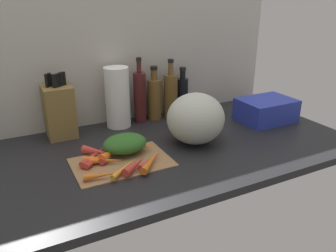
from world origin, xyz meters
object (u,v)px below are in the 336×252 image
object	(u,v)px
winter_squash	(196,119)
bottle_0	(140,96)
cutting_board	(122,162)
carrot_1	(106,160)
carrot_9	(151,160)
dish_rack	(266,110)
carrot_4	(110,153)
carrot_3	(101,175)
bottle_3	(182,94)
carrot_6	(93,155)
carrot_5	(109,154)
carrot_7	(98,152)
carrot_11	(151,161)
carrot_0	(140,146)
carrot_12	(98,159)
paper_towel_roll	(117,97)
bottle_2	(171,95)
carrot_2	(135,165)
knife_block	(59,111)
bottle_1	(154,98)
carrot_10	(125,168)
carrot_8	(100,156)

from	to	relation	value
winter_squash	bottle_0	xyz separation A→B (cm)	(-10.77, 33.17, 2.08)
cutting_board	carrot_1	xyz separation A→B (cm)	(-5.78, 0.75, 1.58)
carrot_9	dish_rack	distance (cm)	70.89
carrot_1	carrot_4	size ratio (longest dim) A/B	1.10
carrot_3	bottle_3	bearing A→B (deg)	39.28
carrot_6	carrot_5	bearing A→B (deg)	-14.90
carrot_1	dish_rack	distance (cm)	83.96
carrot_7	carrot_1	bearing A→B (deg)	-85.27
carrot_9	carrot_11	size ratio (longest dim) A/B	0.89
carrot_0	carrot_12	size ratio (longest dim) A/B	1.10
paper_towel_roll	dish_rack	bearing A→B (deg)	-21.52
carrot_6	bottle_2	distance (cm)	57.06
carrot_11	bottle_2	world-z (taller)	bottle_2
carrot_1	carrot_11	size ratio (longest dim) A/B	0.76
carrot_2	knife_block	bearing A→B (deg)	111.30
carrot_4	dish_rack	distance (cm)	80.49
bottle_1	bottle_2	xyz separation A→B (cm)	(8.31, -1.31, 0.78)
bottle_3	carrot_7	bearing A→B (deg)	-150.66
carrot_7	bottle_2	world-z (taller)	bottle_2
carrot_5	bottle_1	size ratio (longest dim) A/B	0.50
carrot_11	carrot_5	bearing A→B (deg)	132.21
cutting_board	paper_towel_roll	xyz separation A→B (cm)	(11.55, 35.87, 13.51)
bottle_3	carrot_2	bearing A→B (deg)	-134.23
carrot_0	carrot_12	xyz separation A→B (cm)	(-17.71, -2.58, -0.13)
carrot_10	bottle_3	bearing A→B (deg)	43.02
carrot_9	carrot_10	bearing A→B (deg)	-177.55
carrot_10	paper_towel_roll	xyz separation A→B (cm)	(12.98, 42.97, 12.10)
carrot_3	carrot_7	bearing A→B (deg)	77.21
carrot_5	carrot_2	bearing A→B (deg)	-66.35
carrot_6	winter_squash	bearing A→B (deg)	-3.97
carrot_10	winter_squash	world-z (taller)	winter_squash
carrot_2	carrot_8	world-z (taller)	carrot_2
bottle_3	carrot_9	bearing A→B (deg)	-130.48
carrot_4	bottle_1	world-z (taller)	bottle_1
carrot_4	carrot_7	bearing A→B (deg)	139.42
carrot_7	bottle_3	xyz separation A→B (cm)	(53.14, 29.87, 7.72)
carrot_3	carrot_11	world-z (taller)	carrot_11
carrot_9	bottle_1	distance (cm)	50.14
cutting_board	carrot_0	size ratio (longest dim) A/B	3.13
carrot_6	carrot_7	distance (cm)	2.75
carrot_1	paper_towel_roll	size ratio (longest dim) A/B	0.43
dish_rack	paper_towel_roll	bearing A→B (deg)	158.48
carrot_12	carrot_0	bearing A→B (deg)	8.28
knife_block	bottle_0	xyz separation A→B (cm)	(37.56, 0.77, 1.10)
carrot_3	carrot_5	world-z (taller)	carrot_5
cutting_board	carrot_11	distance (cm)	11.50
carrot_11	carrot_7	bearing A→B (deg)	133.29
dish_rack	carrot_11	bearing A→B (deg)	-165.83
winter_squash	bottle_3	bearing A→B (deg)	69.18
carrot_8	carrot_10	xyz separation A→B (cm)	(5.24, -12.50, -0.02)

